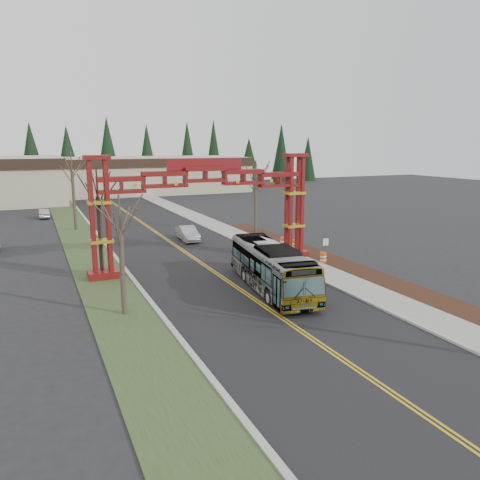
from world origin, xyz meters
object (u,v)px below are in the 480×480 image
bare_tree_median_far (72,173)px  street_sign (326,246)px  transit_bus (271,267)px  barrel_mid (295,245)px  silver_sedan (188,234)px  parked_car_far_a (44,214)px  barrel_south (323,258)px  retail_building_east (148,174)px  barrel_north (283,243)px  gateway_arch (205,192)px  bare_tree_right_far (256,182)px  bare_tree_median_near (120,231)px  bare_tree_median_mid (98,197)px

bare_tree_median_far → street_sign: (17.25, -24.40, -5.00)m
transit_bus → bare_tree_median_far: size_ratio=1.27×
bare_tree_median_far → barrel_mid: bare_tree_median_far is taller
transit_bus → silver_sedan: bearing=98.3°
parked_car_far_a → bare_tree_median_far: bearing=104.6°
bare_tree_median_far → barrel_south: bare_tree_median_far is taller
retail_building_east → barrel_north: (-1.05, -58.47, -2.98)m
gateway_arch → bare_tree_right_far: gateway_arch is taller
gateway_arch → retail_building_east: gateway_arch is taller
bare_tree_median_far → bare_tree_right_far: bearing=-28.5°
silver_sedan → barrel_north: silver_sedan is taller
transit_bus → barrel_north: size_ratio=10.48×
gateway_arch → retail_building_east: 62.80m
gateway_arch → parked_car_far_a: bearing=108.7°
transit_bus → barrel_mid: bearing=60.0°
bare_tree_median_near → street_sign: bearing=16.5°
barrel_south → barrel_mid: (0.58, 5.50, -0.02)m
parked_car_far_a → retail_building_east: bearing=-126.0°
retail_building_east → barrel_north: retail_building_east is taller
parked_car_far_a → silver_sedan: bearing=119.8°
parked_car_far_a → bare_tree_median_near: (3.00, -40.62, 4.32)m
transit_bus → barrel_south: transit_bus is taller
bare_tree_right_far → barrel_north: 9.65m
transit_bus → silver_sedan: (-0.10, 17.90, -0.82)m
retail_building_east → street_sign: 65.00m
barrel_north → retail_building_east: bearing=89.0°
parked_car_far_a → street_sign: street_sign is taller
barrel_mid → barrel_north: barrel_north is taller
bare_tree_median_mid → street_sign: bearing=-11.9°
bare_tree_median_mid → gateway_arch: bearing=-4.4°
street_sign → transit_bus: bearing=-149.3°
transit_bus → silver_sedan: 17.92m
bare_tree_median_mid → bare_tree_median_far: (0.00, 20.77, 0.61)m
bare_tree_median_mid → barrel_mid: 18.61m
gateway_arch → barrel_south: gateway_arch is taller
bare_tree_median_near → street_sign: bare_tree_median_near is taller
parked_car_far_a → bare_tree_median_far: size_ratio=0.42×
silver_sedan → bare_tree_median_near: (-9.84, -18.65, 4.19)m
street_sign → barrel_north: bearing=92.6°
bare_tree_right_far → gateway_arch: bearing=-130.7°
retail_building_east → bare_tree_median_near: retail_building_east is taller
bare_tree_median_near → bare_tree_right_far: (18.00, 19.74, 0.68)m
silver_sedan → barrel_south: size_ratio=4.60×
barrel_south → gateway_arch: bearing=162.1°
gateway_arch → silver_sedan: size_ratio=4.09×
street_sign → barrel_south: street_sign is taller
bare_tree_median_far → parked_car_far_a: bearing=105.1°
street_sign → barrel_north: size_ratio=1.99×
transit_bus → parked_car_far_a: bearing=116.0°
transit_bus → bare_tree_median_mid: size_ratio=1.39×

